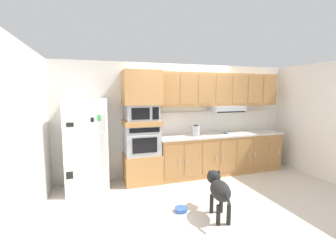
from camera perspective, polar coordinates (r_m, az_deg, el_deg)
ground_plane at (r=4.76m, az=7.80°, el=-16.44°), size 9.60×9.60×0.00m
back_kitchen_wall at (r=5.43m, az=2.96°, el=0.20°), size 6.20×0.12×2.50m
side_panel_left at (r=4.08m, az=-30.16°, el=-2.88°), size 0.12×7.10×2.50m
side_panel_right at (r=6.17m, az=32.17°, el=-0.04°), size 0.12×7.10×2.50m
refrigerator at (r=4.72m, az=-19.18°, el=-5.71°), size 0.76×0.73×1.76m
oven_base_cabinet at (r=5.03m, az=-6.29°, el=-11.47°), size 0.74×0.62×0.60m
built_in_oven at (r=4.87m, az=-6.37°, el=-4.75°), size 0.70×0.62×0.60m
appliance_mid_shelf at (r=4.82m, az=-6.43°, el=-0.66°), size 0.74×0.62×0.10m
microwave at (r=4.79m, az=-6.46°, el=1.82°), size 0.64×0.54×0.32m
appliance_upper_cabinet at (r=4.78m, az=-6.55°, el=7.81°), size 0.74×0.62×0.68m
lower_cabinet_run at (r=5.63m, az=12.68°, el=-8.11°), size 2.96×0.63×0.88m
countertop_slab at (r=5.54m, az=12.78°, el=-3.49°), size 3.00×0.64×0.04m
backsplash_panel at (r=5.74m, az=11.40°, el=-0.37°), size 3.00×0.02×0.50m
upper_cabinet_with_hood at (r=5.56m, az=12.50°, el=6.94°), size 2.96×0.48×0.88m
screwdriver at (r=5.57m, az=13.88°, el=-3.11°), size 0.16×0.16×0.03m
electric_kettle at (r=5.17m, az=6.77°, el=-2.59°), size 0.17×0.17×0.24m
dog at (r=3.74m, az=12.23°, el=-16.02°), size 0.38×0.90×0.64m
dog_food_bowl at (r=3.96m, az=3.17°, el=-20.91°), size 0.20×0.20×0.06m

